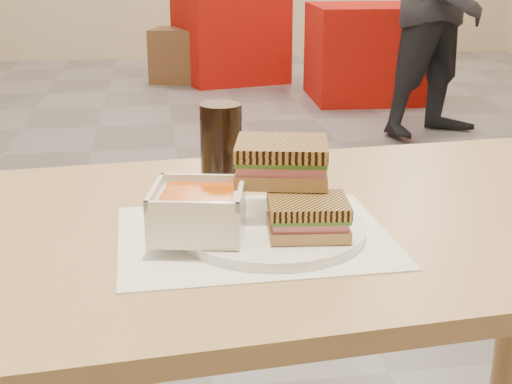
{
  "coord_description": "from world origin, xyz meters",
  "views": [
    {
      "loc": [
        -0.12,
        -2.91,
        1.14
      ],
      "look_at": [
        0.01,
        -2.0,
        0.82
      ],
      "focal_mm": 49.93,
      "sensor_mm": 36.0,
      "label": 1
    }
  ],
  "objects": [
    {
      "name": "main_table",
      "position": [
        0.14,
        -1.91,
        0.64
      ],
      "size": [
        1.26,
        0.8,
        0.75
      ],
      "color": "#A17F55",
      "rests_on": "ground"
    },
    {
      "name": "plate",
      "position": [
        0.04,
        -1.99,
        0.76
      ],
      "size": [
        0.26,
        0.26,
        0.01
      ],
      "color": "white",
      "rests_on": "tray_liner"
    },
    {
      "name": "bg_chair_2l",
      "position": [
        0.11,
        3.53,
        0.23
      ],
      "size": [
        0.52,
        0.52,
        0.47
      ],
      "color": "brown",
      "rests_on": "ground"
    },
    {
      "name": "cola_glass",
      "position": [
        -0.02,
        -1.78,
        0.82
      ],
      "size": [
        0.07,
        0.07,
        0.15
      ],
      "color": "black",
      "rests_on": "main_table"
    },
    {
      "name": "tray_liner",
      "position": [
        0.01,
        -1.99,
        0.75
      ],
      "size": [
        0.39,
        0.3,
        0.0
      ],
      "color": "white",
      "rests_on": "main_table"
    },
    {
      "name": "soup_bowl",
      "position": [
        -0.07,
        -2.01,
        0.8
      ],
      "size": [
        0.14,
        0.14,
        0.07
      ],
      "color": "white",
      "rests_on": "plate"
    },
    {
      "name": "bg_chair_2r",
      "position": [
        0.83,
        4.21,
        0.22
      ],
      "size": [
        0.43,
        0.43,
        0.45
      ],
      "color": "brown",
      "rests_on": "ground"
    },
    {
      "name": "bg_table_1",
      "position": [
        1.54,
        2.54,
        0.36
      ],
      "size": [
        0.86,
        0.86,
        0.73
      ],
      "color": "maroon",
      "rests_on": "ground"
    },
    {
      "name": "bg_table_2",
      "position": [
        0.59,
        3.56,
        0.38
      ],
      "size": [
        1.03,
        1.03,
        0.75
      ],
      "color": "maroon",
      "rests_on": "ground"
    },
    {
      "name": "panini_lower",
      "position": [
        0.08,
        -2.03,
        0.79
      ],
      "size": [
        0.12,
        0.1,
        0.05
      ],
      "color": "#AA814A",
      "rests_on": "plate"
    },
    {
      "name": "panini_upper",
      "position": [
        0.06,
        -1.94,
        0.85
      ],
      "size": [
        0.15,
        0.13,
        0.06
      ],
      "color": "#AA814A",
      "rests_on": "panini_lower"
    },
    {
      "name": "bg_chair_1l",
      "position": [
        1.44,
        2.66,
        0.22
      ],
      "size": [
        0.5,
        0.5,
        0.45
      ],
      "color": "brown",
      "rests_on": "ground"
    }
  ]
}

